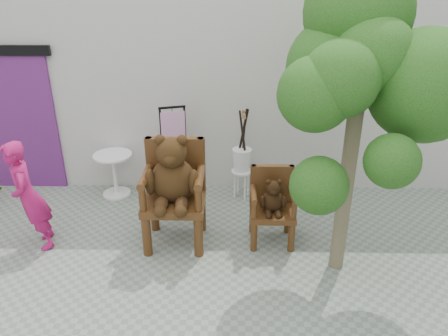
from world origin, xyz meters
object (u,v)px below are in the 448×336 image
object	(u,v)px
display_stand	(175,164)
tree	(370,70)
stool_bucket	(242,160)
chair_big	(173,181)
cafe_table	(114,170)
person	(29,197)
chair_small	(272,201)

from	to	relation	value
display_stand	tree	world-z (taller)	tree
display_stand	stool_bucket	size ratio (longest dim) A/B	1.04
chair_big	display_stand	size ratio (longest dim) A/B	1.01
cafe_table	display_stand	size ratio (longest dim) A/B	0.47
person	stool_bucket	xyz separation A→B (m)	(2.71, 1.43, -0.10)
cafe_table	display_stand	bearing A→B (deg)	-5.30
person	stool_bucket	size ratio (longest dim) A/B	1.02
chair_small	stool_bucket	distance (m)	1.26
chair_small	person	xyz separation A→B (m)	(-3.09, -0.23, 0.16)
chair_big	cafe_table	distance (m)	1.76
cafe_table	stool_bucket	xyz separation A→B (m)	(2.02, -0.02, 0.20)
chair_big	person	bearing A→B (deg)	-174.55
chair_big	tree	size ratio (longest dim) A/B	0.44
display_stand	stool_bucket	distance (m)	1.04
stool_bucket	chair_big	bearing A→B (deg)	-125.47
chair_small	stool_bucket	size ratio (longest dim) A/B	0.70
chair_small	person	bearing A→B (deg)	-175.77
chair_big	tree	xyz separation A→B (m)	(2.16, -0.43, 1.53)
chair_small	display_stand	world-z (taller)	display_stand
chair_big	cafe_table	xyz separation A→B (m)	(-1.13, 1.28, -0.45)
chair_big	cafe_table	size ratio (longest dim) A/B	2.17
person	display_stand	world-z (taller)	display_stand
chair_big	stool_bucket	size ratio (longest dim) A/B	1.05
chair_big	tree	distance (m)	2.68
cafe_table	display_stand	world-z (taller)	display_stand
display_stand	chair_big	bearing A→B (deg)	-99.43
chair_big	stool_bucket	world-z (taller)	chair_big
chair_small	person	size ratio (longest dim) A/B	0.69
chair_small	stool_bucket	bearing A→B (deg)	107.54
cafe_table	tree	distance (m)	4.20
tree	chair_big	bearing A→B (deg)	168.79
chair_small	display_stand	xyz separation A→B (m)	(-1.42, 1.13, 0.00)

